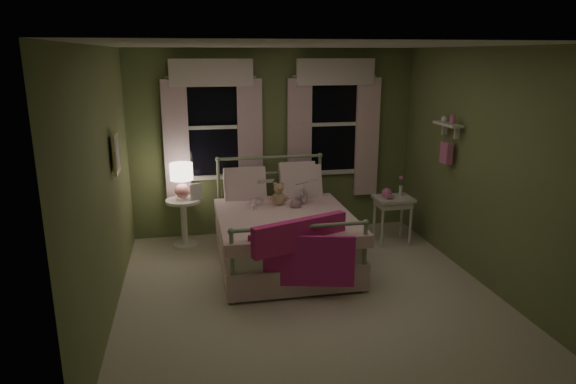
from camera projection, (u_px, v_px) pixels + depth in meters
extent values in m
plane|color=white|center=(307.00, 292.00, 5.60)|extent=(4.20, 4.20, 0.00)
plane|color=white|center=(310.00, 45.00, 4.92)|extent=(4.20, 4.20, 0.00)
plane|color=#798952|center=(274.00, 143.00, 7.25)|extent=(4.00, 0.00, 4.00)
plane|color=#798952|center=(384.00, 252.00, 3.27)|extent=(4.00, 0.00, 4.00)
plane|color=#798952|center=(104.00, 186.00, 4.89)|extent=(0.00, 4.20, 4.20)
plane|color=#798952|center=(485.00, 169.00, 5.63)|extent=(0.00, 4.20, 4.20)
cube|color=white|center=(283.00, 231.00, 6.29)|extent=(1.44, 1.94, 0.26)
cube|color=white|center=(283.00, 249.00, 6.35)|extent=(1.54, 2.02, 0.30)
cube|color=white|center=(285.00, 221.00, 6.10)|extent=(1.58, 1.75, 0.14)
cylinder|color=#9EB793|center=(227.00, 244.00, 6.19)|extent=(0.04, 1.90, 0.04)
cylinder|color=#9EB793|center=(337.00, 236.00, 6.45)|extent=(0.04, 1.90, 0.04)
cylinder|color=#9EB793|center=(219.00, 200.00, 7.03)|extent=(0.04, 0.04, 1.15)
cylinder|color=#9EB793|center=(319.00, 195.00, 7.30)|extent=(0.04, 0.04, 1.15)
sphere|color=#9EB793|center=(218.00, 159.00, 6.88)|extent=(0.07, 0.07, 0.07)
sphere|color=#9EB793|center=(320.00, 155.00, 7.15)|extent=(0.07, 0.07, 0.07)
cylinder|color=#9EB793|center=(270.00, 157.00, 7.02)|extent=(1.42, 0.04, 0.04)
cylinder|color=#9EB793|center=(270.00, 173.00, 7.07)|extent=(1.38, 0.03, 0.03)
cylinder|color=#9EB793|center=(232.00, 268.00, 5.24)|extent=(0.04, 0.04, 0.80)
cylinder|color=#9EB793|center=(364.00, 258.00, 5.51)|extent=(0.04, 0.04, 0.80)
sphere|color=#9EB793|center=(231.00, 231.00, 5.14)|extent=(0.07, 0.07, 0.07)
sphere|color=#9EB793|center=(366.00, 223.00, 5.40)|extent=(0.07, 0.07, 0.07)
cylinder|color=#9EB793|center=(300.00, 227.00, 5.27)|extent=(1.42, 0.04, 0.04)
cube|color=white|center=(245.00, 188.00, 6.78)|extent=(0.55, 0.32, 0.57)
cube|color=white|center=(301.00, 186.00, 6.92)|extent=(0.55, 0.32, 0.57)
cube|color=white|center=(297.00, 180.00, 6.89)|extent=(0.48, 0.30, 0.51)
cube|color=#DC2B81|center=(300.00, 234.00, 5.29)|extent=(1.06, 0.48, 0.32)
cube|color=#D2298E|center=(301.00, 261.00, 5.29)|extent=(1.08, 0.29, 0.55)
imported|color=#F7D1DD|center=(255.00, 184.00, 6.53)|extent=(0.28, 0.22, 0.68)
imported|color=#F7D1DD|center=(298.00, 180.00, 6.63)|extent=(0.45, 0.40, 0.76)
imported|color=beige|center=(257.00, 185.00, 6.28)|extent=(0.21, 0.13, 0.26)
imported|color=beige|center=(302.00, 186.00, 6.40)|extent=(0.23, 0.19, 0.26)
sphere|color=tan|center=(279.00, 199.00, 6.49)|extent=(0.17, 0.17, 0.17)
sphere|color=tan|center=(279.00, 188.00, 6.43)|extent=(0.12, 0.12, 0.12)
sphere|color=tan|center=(275.00, 184.00, 6.41)|extent=(0.05, 0.05, 0.05)
sphere|color=tan|center=(282.00, 184.00, 6.42)|extent=(0.05, 0.05, 0.05)
sphere|color=tan|center=(273.00, 198.00, 6.44)|extent=(0.07, 0.07, 0.07)
sphere|color=tan|center=(285.00, 197.00, 6.47)|extent=(0.07, 0.07, 0.07)
sphere|color=#8C6B51|center=(280.00, 190.00, 6.38)|extent=(0.04, 0.04, 0.04)
cylinder|color=white|center=(183.00, 201.00, 6.81)|extent=(0.46, 0.46, 0.04)
cylinder|color=white|center=(184.00, 223.00, 6.89)|extent=(0.08, 0.08, 0.60)
cylinder|color=white|center=(185.00, 244.00, 6.97)|extent=(0.34, 0.34, 0.03)
sphere|color=pink|center=(182.00, 191.00, 6.78)|extent=(0.20, 0.20, 0.20)
cylinder|color=pink|center=(182.00, 182.00, 6.75)|extent=(0.03, 0.03, 0.12)
cylinder|color=#FFEAC6|center=(181.00, 172.00, 6.71)|extent=(0.30, 0.30, 0.22)
imported|color=beige|center=(191.00, 200.00, 6.75)|extent=(0.23, 0.27, 0.02)
cube|color=white|center=(393.00, 199.00, 6.92)|extent=(0.50, 0.40, 0.04)
cube|color=white|center=(393.00, 204.00, 6.94)|extent=(0.44, 0.34, 0.08)
cylinder|color=white|center=(382.00, 225.00, 6.83)|extent=(0.04, 0.04, 0.60)
cylinder|color=white|center=(410.00, 224.00, 6.90)|extent=(0.04, 0.04, 0.60)
cylinder|color=white|center=(374.00, 219.00, 7.11)|extent=(0.04, 0.04, 0.60)
cylinder|color=white|center=(401.00, 217.00, 7.19)|extent=(0.04, 0.04, 0.60)
sphere|color=pink|center=(387.00, 193.00, 6.88)|extent=(0.14, 0.14, 0.14)
cube|color=pink|center=(389.00, 196.00, 6.80)|extent=(0.10, 0.05, 0.04)
cylinder|color=white|center=(401.00, 191.00, 6.97)|extent=(0.05, 0.05, 0.14)
cylinder|color=#4C7F3F|center=(401.00, 183.00, 6.94)|extent=(0.01, 0.01, 0.12)
sphere|color=pink|center=(401.00, 178.00, 6.92)|extent=(0.06, 0.06, 0.06)
cube|color=black|center=(213.00, 127.00, 7.01)|extent=(0.76, 0.02, 1.35)
cube|color=white|center=(211.00, 75.00, 6.81)|extent=(0.84, 0.05, 0.06)
cube|color=white|center=(215.00, 177.00, 7.18)|extent=(0.84, 0.05, 0.06)
cube|color=white|center=(183.00, 128.00, 6.92)|extent=(0.06, 0.05, 1.40)
cube|color=white|center=(242.00, 127.00, 7.07)|extent=(0.06, 0.05, 1.40)
cube|color=white|center=(213.00, 127.00, 6.99)|extent=(0.76, 0.04, 0.05)
cube|color=white|center=(176.00, 144.00, 6.91)|extent=(0.34, 0.06, 1.70)
cube|color=silver|center=(250.00, 141.00, 7.10)|extent=(0.34, 0.06, 1.70)
cube|color=white|center=(211.00, 73.00, 6.74)|extent=(1.10, 0.08, 0.36)
cylinder|color=white|center=(211.00, 77.00, 6.79)|extent=(1.20, 0.03, 0.03)
cube|color=black|center=(333.00, 124.00, 7.33)|extent=(0.76, 0.02, 1.35)
cube|color=white|center=(334.00, 74.00, 7.13)|extent=(0.84, 0.05, 0.06)
cube|color=white|center=(332.00, 172.00, 7.49)|extent=(0.84, 0.05, 0.06)
cube|color=white|center=(306.00, 125.00, 7.24)|extent=(0.06, 0.05, 1.40)
cube|color=white|center=(360.00, 123.00, 7.38)|extent=(0.06, 0.05, 1.40)
cube|color=white|center=(333.00, 124.00, 7.31)|extent=(0.76, 0.04, 0.05)
cube|color=silver|center=(300.00, 140.00, 7.23)|extent=(0.34, 0.06, 1.70)
cube|color=white|center=(367.00, 138.00, 7.41)|extent=(0.34, 0.06, 1.70)
cube|color=white|center=(336.00, 72.00, 7.06)|extent=(1.10, 0.08, 0.36)
cylinder|color=white|center=(335.00, 76.00, 7.11)|extent=(1.20, 0.03, 0.03)
cube|color=white|center=(448.00, 124.00, 6.17)|extent=(0.15, 0.50, 0.03)
cube|color=white|center=(457.00, 133.00, 6.06)|extent=(0.06, 0.03, 0.14)
cube|color=white|center=(445.00, 129.00, 6.34)|extent=(0.06, 0.03, 0.14)
cylinder|color=pink|center=(453.00, 119.00, 6.06)|extent=(0.06, 0.06, 0.10)
sphere|color=white|center=(444.00, 119.00, 6.25)|extent=(0.08, 0.08, 0.08)
cube|color=pink|center=(446.00, 153.00, 6.27)|extent=(0.08, 0.18, 0.26)
cube|color=beige|center=(116.00, 154.00, 5.41)|extent=(0.03, 0.32, 0.42)
cube|color=silver|center=(117.00, 154.00, 5.42)|extent=(0.01, 0.25, 0.34)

